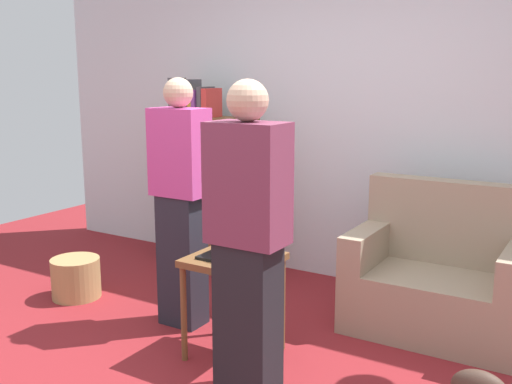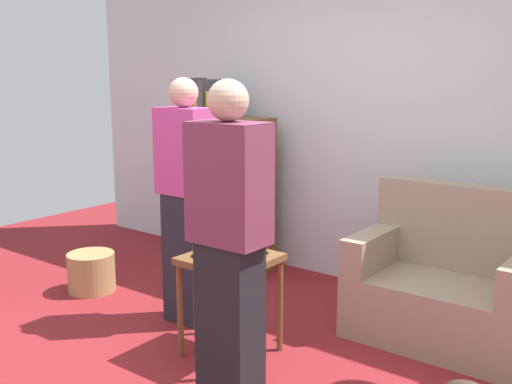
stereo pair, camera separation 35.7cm
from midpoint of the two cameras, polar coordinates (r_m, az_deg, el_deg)
The scene contains 8 objects.
wall_back at distance 4.70m, azimuth 7.17°, elevation 7.55°, with size 6.00×0.10×2.70m, color silver.
couch at distance 4.00m, azimuth 14.82°, elevation -8.22°, with size 1.10×0.70×0.96m.
bookshelf at distance 5.04m, azimuth -6.67°, elevation 0.22°, with size 0.80×0.36×1.62m.
side_table at distance 3.48m, azimuth -5.12°, elevation -7.72°, with size 0.48×0.48×0.61m.
birthday_cake at distance 3.44m, azimuth -5.16°, elevation -5.45°, with size 0.32×0.32×0.17m.
person_blowing_candles at distance 3.89m, azimuth -9.86°, elevation -1.02°, with size 0.36×0.22×1.63m.
person_holding_cake at distance 2.77m, azimuth -4.49°, elevation -5.90°, with size 0.36×0.22×1.63m.
wicker_basket at distance 4.72m, azimuth -19.07°, elevation -7.86°, with size 0.36×0.36×0.30m, color #A88451.
Camera 1 is at (1.78, -2.33, 1.65)m, focal length 41.54 mm.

